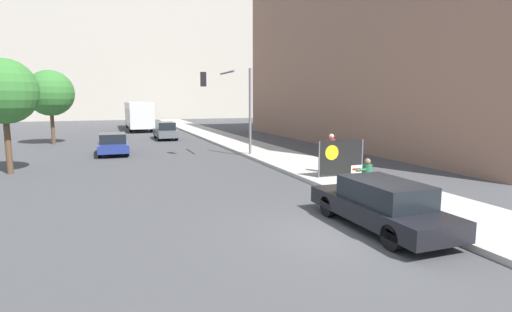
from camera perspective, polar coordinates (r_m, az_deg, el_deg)
ground_plane at (r=11.24m, az=11.86°, el=-10.67°), size 160.00×160.00×0.00m
sidewalk_curb at (r=26.12m, az=1.80°, el=0.42°), size 3.64×90.00×0.18m
building_backdrop_far at (r=80.51m, az=-18.27°, el=17.70°), size 52.00×12.00×35.07m
building_backdrop_right at (r=34.99m, az=17.17°, el=17.03°), size 10.00×32.00×18.44m
seated_protester at (r=15.35m, az=15.72°, el=-2.47°), size 0.96×0.77×1.24m
jogger_on_sidewalk at (r=18.76m, az=10.67°, el=0.42°), size 0.34×0.34×1.83m
protest_banner at (r=18.14m, az=12.02°, el=-0.15°), size 2.28×0.06×1.61m
traffic_light_pole at (r=24.58m, az=-3.42°, el=8.55°), size 3.15×2.92×5.30m
parked_car_curbside at (r=11.64m, az=17.42°, el=-6.62°), size 1.72×4.79×1.39m
car_on_road_nearest at (r=27.76m, az=-19.77°, el=1.67°), size 1.85×4.44×1.39m
car_on_road_midblock at (r=36.99m, az=-12.81°, el=3.54°), size 1.72×4.71×1.55m
city_bus_on_road at (r=49.78m, az=-16.48°, el=5.81°), size 2.54×12.42×3.24m
street_tree_near_curb at (r=22.43m, az=-32.38°, el=7.78°), size 3.10×3.10×5.51m
street_tree_midblock at (r=35.91m, az=-27.33°, el=7.98°), size 3.61×3.61×5.88m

